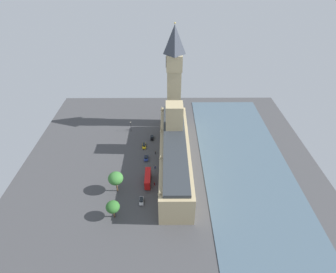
{
  "coord_description": "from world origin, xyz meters",
  "views": [
    {
      "loc": [
        1.6,
        99.57,
        87.51
      ],
      "look_at": [
        1.0,
        -13.56,
        7.95
      ],
      "focal_mm": 28.84,
      "sensor_mm": 36.0,
      "label": 1
    }
  ],
  "objects_px": {
    "parliament_building": "(174,151)",
    "car_blue_midblock": "(146,158)",
    "pedestrian_kerbside": "(155,167)",
    "pedestrian_leading": "(155,184)",
    "car_silver_trailing": "(141,201)",
    "pedestrian_by_river_gate": "(155,153)",
    "street_lamp_slot_10": "(115,209)",
    "clock_tower": "(174,77)",
    "double_decker_bus_far_end": "(148,178)",
    "plane_tree_under_trees": "(116,178)",
    "street_lamp_slot_11": "(131,125)",
    "car_yellow_cab_near_tower": "(144,146)",
    "plane_tree_opposite_hall": "(113,207)",
    "car_black_corner": "(152,137)"
  },
  "relations": [
    {
      "from": "pedestrian_by_river_gate",
      "to": "street_lamp_slot_10",
      "type": "height_order",
      "value": "street_lamp_slot_10"
    },
    {
      "from": "parliament_building",
      "to": "pedestrian_leading",
      "type": "relative_size",
      "value": 44.31
    },
    {
      "from": "parliament_building",
      "to": "double_decker_bus_far_end",
      "type": "bearing_deg",
      "value": 46.61
    },
    {
      "from": "double_decker_bus_far_end",
      "to": "street_lamp_slot_10",
      "type": "xyz_separation_m",
      "value": [
        11.66,
        18.81,
        1.95
      ]
    },
    {
      "from": "car_yellow_cab_near_tower",
      "to": "street_lamp_slot_11",
      "type": "distance_m",
      "value": 17.73
    },
    {
      "from": "pedestrian_by_river_gate",
      "to": "plane_tree_opposite_hall",
      "type": "relative_size",
      "value": 0.21
    },
    {
      "from": "pedestrian_kerbside",
      "to": "car_yellow_cab_near_tower",
      "type": "bearing_deg",
      "value": 41.56
    },
    {
      "from": "parliament_building",
      "to": "plane_tree_opposite_hall",
      "type": "xyz_separation_m",
      "value": [
        24.47,
        31.83,
        -2.2
      ]
    },
    {
      "from": "car_silver_trailing",
      "to": "pedestrian_kerbside",
      "type": "xyz_separation_m",
      "value": [
        -5.03,
        -21.11,
        -0.17
      ]
    },
    {
      "from": "pedestrian_kerbside",
      "to": "car_silver_trailing",
      "type": "bearing_deg",
      "value": -172.71
    },
    {
      "from": "double_decker_bus_far_end",
      "to": "pedestrian_leading",
      "type": "bearing_deg",
      "value": 151.31
    },
    {
      "from": "pedestrian_kerbside",
      "to": "double_decker_bus_far_end",
      "type": "bearing_deg",
      "value": -176.25
    },
    {
      "from": "parliament_building",
      "to": "car_black_corner",
      "type": "height_order",
      "value": "parliament_building"
    },
    {
      "from": "double_decker_bus_far_end",
      "to": "street_lamp_slot_11",
      "type": "xyz_separation_m",
      "value": [
        12.12,
        -41.84,
        1.82
      ]
    },
    {
      "from": "clock_tower",
      "to": "pedestrian_kerbside",
      "type": "height_order",
      "value": "clock_tower"
    },
    {
      "from": "clock_tower",
      "to": "pedestrian_by_river_gate",
      "type": "relative_size",
      "value": 33.98
    },
    {
      "from": "car_black_corner",
      "to": "car_silver_trailing",
      "type": "bearing_deg",
      "value": 83.67
    },
    {
      "from": "plane_tree_opposite_hall",
      "to": "street_lamp_slot_10",
      "type": "relative_size",
      "value": 1.23
    },
    {
      "from": "street_lamp_slot_10",
      "to": "clock_tower",
      "type": "bearing_deg",
      "value": -109.4
    },
    {
      "from": "street_lamp_slot_10",
      "to": "pedestrian_leading",
      "type": "bearing_deg",
      "value": -130.6
    },
    {
      "from": "parliament_building",
      "to": "car_blue_midblock",
      "type": "relative_size",
      "value": 16.65
    },
    {
      "from": "pedestrian_leading",
      "to": "pedestrian_kerbside",
      "type": "bearing_deg",
      "value": -147.43
    },
    {
      "from": "parliament_building",
      "to": "car_black_corner",
      "type": "distance_m",
      "value": 25.37
    },
    {
      "from": "double_decker_bus_far_end",
      "to": "pedestrian_kerbside",
      "type": "relative_size",
      "value": 6.62
    },
    {
      "from": "double_decker_bus_far_end",
      "to": "car_silver_trailing",
      "type": "height_order",
      "value": "double_decker_bus_far_end"
    },
    {
      "from": "pedestrian_kerbside",
      "to": "plane_tree_opposite_hall",
      "type": "relative_size",
      "value": 0.2
    },
    {
      "from": "clock_tower",
      "to": "street_lamp_slot_11",
      "type": "height_order",
      "value": "clock_tower"
    },
    {
      "from": "parliament_building",
      "to": "plane_tree_opposite_hall",
      "type": "height_order",
      "value": "parliament_building"
    },
    {
      "from": "pedestrian_leading",
      "to": "street_lamp_slot_11",
      "type": "bearing_deg",
      "value": -128.78
    },
    {
      "from": "pedestrian_by_river_gate",
      "to": "plane_tree_opposite_hall",
      "type": "bearing_deg",
      "value": -124.79
    },
    {
      "from": "clock_tower",
      "to": "pedestrian_leading",
      "type": "height_order",
      "value": "clock_tower"
    },
    {
      "from": "plane_tree_opposite_hall",
      "to": "car_silver_trailing",
      "type": "bearing_deg",
      "value": -143.74
    },
    {
      "from": "double_decker_bus_far_end",
      "to": "street_lamp_slot_11",
      "type": "bearing_deg",
      "value": -74.35
    },
    {
      "from": "car_black_corner",
      "to": "car_blue_midblock",
      "type": "relative_size",
      "value": 1.01
    },
    {
      "from": "pedestrian_by_river_gate",
      "to": "car_black_corner",
      "type": "bearing_deg",
      "value": 85.89
    },
    {
      "from": "double_decker_bus_far_end",
      "to": "street_lamp_slot_11",
      "type": "distance_m",
      "value": 43.6
    },
    {
      "from": "parliament_building",
      "to": "plane_tree_opposite_hall",
      "type": "relative_size",
      "value": 8.49
    },
    {
      "from": "pedestrian_by_river_gate",
      "to": "plane_tree_under_trees",
      "type": "xyz_separation_m",
      "value": [
        15.85,
        25.86,
        6.65
      ]
    },
    {
      "from": "parliament_building",
      "to": "car_blue_midblock",
      "type": "xyz_separation_m",
      "value": [
        14.0,
        -3.5,
        -7.11
      ]
    },
    {
      "from": "car_yellow_cab_near_tower",
      "to": "pedestrian_leading",
      "type": "distance_m",
      "value": 29.12
    },
    {
      "from": "car_yellow_cab_near_tower",
      "to": "street_lamp_slot_11",
      "type": "xyz_separation_m",
      "value": [
        8.56,
        -15.12,
        3.57
      ]
    },
    {
      "from": "plane_tree_under_trees",
      "to": "street_lamp_slot_10",
      "type": "bearing_deg",
      "value": 96.03
    },
    {
      "from": "parliament_building",
      "to": "car_yellow_cab_near_tower",
      "type": "bearing_deg",
      "value": -41.19
    },
    {
      "from": "car_blue_midblock",
      "to": "street_lamp_slot_11",
      "type": "distance_m",
      "value": 27.67
    },
    {
      "from": "clock_tower",
      "to": "pedestrian_leading",
      "type": "distance_m",
      "value": 60.28
    },
    {
      "from": "pedestrian_by_river_gate",
      "to": "car_silver_trailing",
      "type": "bearing_deg",
      "value": -112.62
    },
    {
      "from": "plane_tree_under_trees",
      "to": "street_lamp_slot_11",
      "type": "bearing_deg",
      "value": -91.22
    },
    {
      "from": "car_black_corner",
      "to": "car_yellow_cab_near_tower",
      "type": "distance_m",
      "value": 8.45
    },
    {
      "from": "pedestrian_kerbside",
      "to": "pedestrian_leading",
      "type": "xyz_separation_m",
      "value": [
        -0.12,
        11.3,
        -0.02
      ]
    },
    {
      "from": "car_blue_midblock",
      "to": "double_decker_bus_far_end",
      "type": "height_order",
      "value": "double_decker_bus_far_end"
    }
  ]
}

